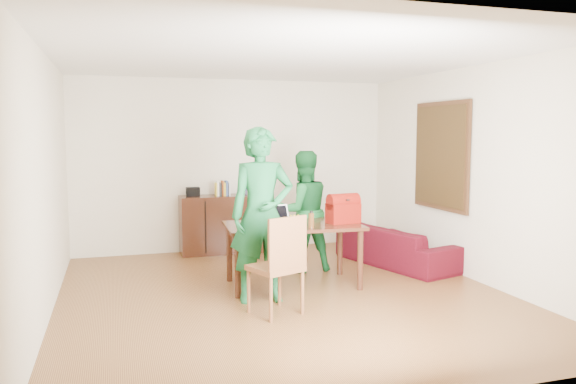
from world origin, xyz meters
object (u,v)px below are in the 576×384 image
object	(u,v)px
person_far	(303,211)
table	(293,232)
chair	(276,285)
laptop	(281,222)
sofa	(397,246)
bottle	(311,219)
red_bag	(343,211)
person_near	(262,215)

from	to	relation	value
person_far	table	bearing A→B (deg)	58.30
chair	person_far	distance (m)	1.94
chair	laptop	xyz separation A→B (m)	(0.32, 0.90, 0.50)
sofa	bottle	bearing A→B (deg)	103.47
chair	red_bag	distance (m)	1.55
chair	sofa	distance (m)	2.73
person_near	laptop	world-z (taller)	person_near
bottle	person_near	bearing A→B (deg)	-164.33
person_far	laptop	xyz separation A→B (m)	(-0.53, -0.76, -0.01)
bottle	sofa	distance (m)	1.94
person_near	chair	bearing A→B (deg)	-84.63
chair	sofa	bearing A→B (deg)	13.96
person_near	laptop	xyz separation A→B (m)	(0.35, 0.41, -0.16)
person_far	red_bag	bearing A→B (deg)	105.24
red_bag	sofa	world-z (taller)	red_bag
chair	sofa	world-z (taller)	chair
sofa	person_far	bearing A→B (deg)	70.57
bottle	laptop	bearing A→B (deg)	142.20
laptop	person_near	bearing A→B (deg)	-139.96
chair	bottle	distance (m)	1.07
sofa	chair	bearing A→B (deg)	109.44
laptop	red_bag	world-z (taller)	red_bag
person_far	bottle	world-z (taller)	person_far
person_near	sofa	xyz separation A→B (m)	(2.25, 1.08, -0.69)
person_far	bottle	size ratio (longest dim) A/B	8.22
sofa	red_bag	bearing A→B (deg)	105.55
table	chair	bearing A→B (deg)	-112.52
sofa	person_near	bearing A→B (deg)	99.86
bottle	sofa	bearing A→B (deg)	29.35
bottle	sofa	xyz separation A→B (m)	(1.61, 0.90, -0.59)
person_near	red_bag	size ratio (longest dim) A/B	5.00
person_near	bottle	distance (m)	0.67
person_near	red_bag	distance (m)	1.21
person_near	person_far	size ratio (longest dim) A/B	1.19
person_near	person_far	distance (m)	1.47
chair	laptop	size ratio (longest dim) A/B	2.77
person_far	red_bag	world-z (taller)	person_far
person_near	bottle	size ratio (longest dim) A/B	9.75
table	person_far	world-z (taller)	person_far
person_near	person_far	world-z (taller)	person_near
person_far	red_bag	distance (m)	0.81
laptop	bottle	xyz separation A→B (m)	(0.30, -0.23, 0.05)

